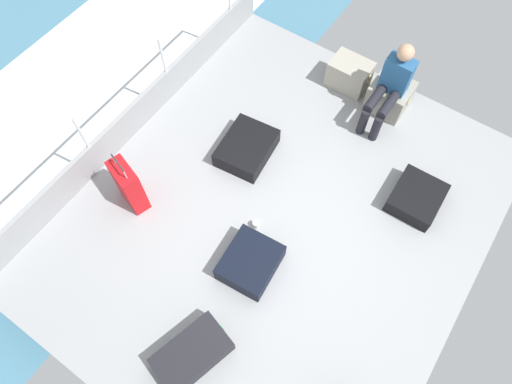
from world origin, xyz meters
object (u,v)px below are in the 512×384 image
(suitcase_2, at_px, (192,354))
(suitcase_3, at_px, (416,198))
(cargo_crate_0, at_px, (349,74))
(cargo_crate_1, at_px, (389,96))
(passenger_seated, at_px, (391,85))
(suitcase_1, at_px, (247,148))
(suitcase_4, at_px, (250,262))
(suitcase_0, at_px, (129,186))
(paper_cup, at_px, (256,224))

(suitcase_2, xyz_separation_m, suitcase_3, (1.08, 2.85, -0.02))
(cargo_crate_0, bearing_deg, cargo_crate_1, -4.26)
(passenger_seated, bearing_deg, suitcase_1, -126.93)
(cargo_crate_0, distance_m, suitcase_3, 1.91)
(suitcase_3, xyz_separation_m, suitcase_4, (-1.14, -1.75, 0.02))
(cargo_crate_0, bearing_deg, suitcase_4, -82.29)
(cargo_crate_0, xyz_separation_m, suitcase_0, (-1.20, -2.98, 0.15))
(passenger_seated, height_order, suitcase_0, passenger_seated)
(passenger_seated, relative_size, suitcase_0, 1.32)
(cargo_crate_1, relative_size, suitcase_0, 0.63)
(suitcase_2, height_order, suitcase_4, suitcase_4)
(suitcase_3, bearing_deg, cargo_crate_1, 130.26)
(cargo_crate_1, xyz_separation_m, suitcase_4, (-0.22, -2.84, -0.09))
(passenger_seated, bearing_deg, suitcase_4, -94.74)
(suitcase_0, relative_size, suitcase_3, 1.34)
(suitcase_4, bearing_deg, paper_cup, 117.12)
(cargo_crate_0, xyz_separation_m, paper_cup, (0.17, -2.46, -0.15))
(cargo_crate_1, relative_size, suitcase_3, 0.84)
(cargo_crate_0, height_order, passenger_seated, passenger_seated)
(cargo_crate_1, relative_size, paper_cup, 5.29)
(suitcase_0, height_order, suitcase_1, suitcase_0)
(suitcase_0, bearing_deg, suitcase_4, 3.29)
(cargo_crate_0, relative_size, cargo_crate_1, 1.07)
(cargo_crate_1, xyz_separation_m, suitcase_0, (-1.81, -2.93, 0.14))
(cargo_crate_0, xyz_separation_m, suitcase_1, (-0.49, -1.70, -0.08))
(suitcase_0, distance_m, suitcase_3, 3.31)
(suitcase_3, distance_m, suitcase_4, 2.09)
(cargo_crate_1, distance_m, suitcase_1, 1.99)
(cargo_crate_0, distance_m, passenger_seated, 0.76)
(suitcase_3, height_order, suitcase_4, suitcase_4)
(passenger_seated, bearing_deg, cargo_crate_0, 159.28)
(passenger_seated, bearing_deg, cargo_crate_1, 90.00)
(cargo_crate_1, xyz_separation_m, suitcase_1, (-1.10, -1.65, -0.09))
(cargo_crate_1, bearing_deg, suitcase_4, -94.43)
(suitcase_2, bearing_deg, cargo_crate_0, 96.53)
(cargo_crate_1, distance_m, paper_cup, 2.46)
(suitcase_1, bearing_deg, cargo_crate_0, 73.89)
(suitcase_3, bearing_deg, suitcase_0, -146.07)
(cargo_crate_0, relative_size, suitcase_3, 0.90)
(cargo_crate_0, distance_m, suitcase_1, 1.77)
(suitcase_2, relative_size, paper_cup, 8.29)
(passenger_seated, height_order, suitcase_3, passenger_seated)
(paper_cup, bearing_deg, suitcase_0, -159.21)
(suitcase_0, height_order, suitcase_4, suitcase_0)
(paper_cup, bearing_deg, suitcase_4, -62.88)
(suitcase_0, relative_size, paper_cup, 8.44)
(passenger_seated, xyz_separation_m, suitcase_4, (-0.22, -2.66, -0.47))
(suitcase_3, relative_size, suitcase_4, 0.94)
(cargo_crate_1, relative_size, suitcase_2, 0.64)
(passenger_seated, xyz_separation_m, suitcase_3, (0.92, -0.91, -0.49))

